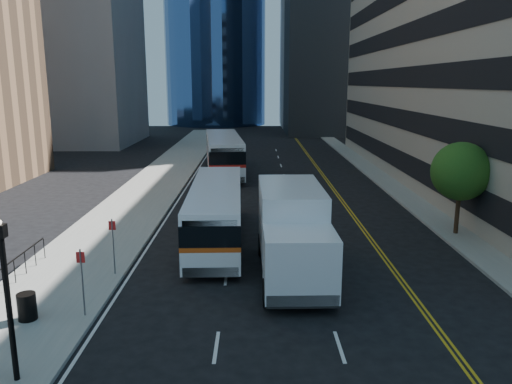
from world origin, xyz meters
TOP-DOWN VIEW (x-y plane):
  - ground at (0.00, 0.00)m, footprint 160.00×160.00m
  - sidewalk_west at (-10.50, 25.00)m, footprint 5.00×90.00m
  - sidewalk_east at (9.00, 25.00)m, footprint 2.00×90.00m
  - midrise_west at (-28.00, 52.00)m, footprint 18.00×18.00m
  - street_tree at (9.00, 8.00)m, footprint 3.20×3.20m
  - lamp_post at (-9.00, -6.00)m, footprint 0.28×0.28m
  - bus_front at (-4.28, 7.03)m, footprint 2.94×11.97m
  - bus_rear at (-5.13, 27.69)m, footprint 4.42×13.91m
  - box_truck at (-0.59, 2.16)m, footprint 2.96×8.07m
  - trash_can at (-10.31, -2.33)m, footprint 0.70×0.70m

SIDE VIEW (x-z plane):
  - ground at x=0.00m, z-range 0.00..0.00m
  - sidewalk_west at x=-10.50m, z-range 0.00..0.15m
  - sidewalk_east at x=9.00m, z-range 0.00..0.15m
  - trash_can at x=-10.31m, z-range 0.15..1.12m
  - bus_front at x=-4.28m, z-range 0.14..3.21m
  - bus_rear at x=-5.13m, z-range 0.16..3.69m
  - box_truck at x=-0.59m, z-range 0.10..3.94m
  - lamp_post at x=-9.00m, z-range 0.44..5.00m
  - street_tree at x=9.00m, z-range 1.09..6.19m
  - midrise_west at x=-28.00m, z-range 0.00..35.00m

